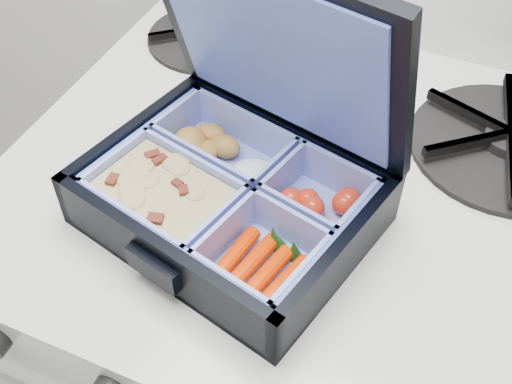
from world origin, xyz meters
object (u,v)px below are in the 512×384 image
at_px(stove, 290,359).
at_px(burner_grate, 509,138).
at_px(fork, 347,139).
at_px(bento_box, 230,199).

relative_size(stove, burner_grate, 4.31).
height_order(stove, fork, fork).
xyz_separation_m(stove, bento_box, (-0.03, -0.11, 0.46)).
height_order(stove, burner_grate, burner_grate).
relative_size(burner_grate, fork, 1.05).
bearing_deg(bento_box, stove, 87.09).
distance_m(stove, burner_grate, 0.49).
relative_size(bento_box, burner_grate, 1.23).
bearing_deg(fork, stove, -80.01).
bearing_deg(bento_box, fork, 79.75).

